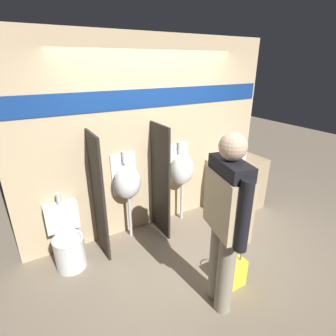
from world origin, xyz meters
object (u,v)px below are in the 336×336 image
toilet (68,241)px  shopping_bag (234,273)px  cell_phone (230,165)px  urinal_far (182,170)px  sink_basin (233,155)px  urinal_near_counter (127,182)px  person_in_vest (226,215)px

toilet → shopping_bag: toilet is taller
cell_phone → urinal_far: urinal_far is taller
sink_basin → shopping_bag: bearing=-131.0°
cell_phone → urinal_far: size_ratio=0.11×
toilet → urinal_near_counter: bearing=9.9°
urinal_far → sink_basin: bearing=-5.9°
sink_basin → shopping_bag: 1.96m
toilet → cell_phone: bearing=-2.7°
sink_basin → urinal_far: size_ratio=0.32×
person_in_vest → sink_basin: bearing=-31.9°
sink_basin → urinal_near_counter: bearing=176.9°
sink_basin → person_in_vest: bearing=-135.5°
urinal_near_counter → urinal_far: bearing=0.0°
urinal_near_counter → toilet: (-0.88, -0.15, -0.53)m
toilet → sink_basin: bearing=1.2°
urinal_near_counter → person_in_vest: size_ratio=0.69×
toilet → person_in_vest: person_in_vest is taller
cell_phone → urinal_far: (-0.72, 0.27, -0.03)m
toilet → person_in_vest: 1.99m
urinal_near_counter → person_in_vest: bearing=-77.3°
urinal_far → shopping_bag: 1.63m
person_in_vest → urinal_near_counter: bearing=26.3°
urinal_far → toilet: size_ratio=1.40×
urinal_far → person_in_vest: size_ratio=0.69×
urinal_near_counter → person_in_vest: person_in_vest is taller
sink_basin → shopping_bag: size_ratio=0.90×
cell_phone → toilet: 2.54m
cell_phone → sink_basin: bearing=37.9°
cell_phone → shopping_bag: size_ratio=0.31×
urinal_far → toilet: (-1.75, -0.15, -0.53)m
cell_phone → urinal_far: bearing=159.5°
urinal_near_counter → sink_basin: bearing=-3.1°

